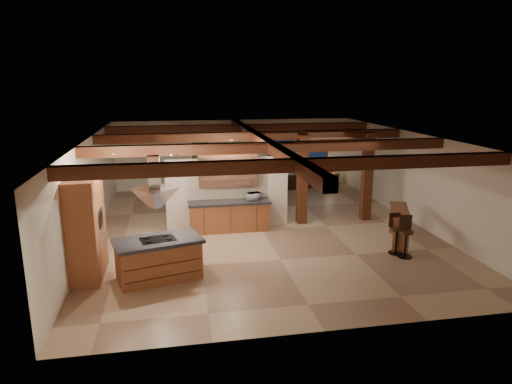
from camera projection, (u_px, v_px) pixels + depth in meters
ground at (262, 230)px, 14.15m from camera, size 12.00×12.00×0.00m
room_walls at (262, 174)px, 13.73m from camera, size 12.00×12.00×12.00m
ceiling_beams at (262, 141)px, 13.50m from camera, size 10.00×12.00×0.28m
timber_posts at (335, 168)px, 14.65m from camera, size 2.50×0.30×2.90m
partition_wall at (228, 193)px, 14.19m from camera, size 3.80×0.18×2.20m
pantry_cabinet at (87, 227)px, 10.57m from camera, size 0.67×1.60×2.40m
back_counter at (229, 216)px, 13.97m from camera, size 2.50×0.66×0.94m
upper_display_cabinet at (228, 171)px, 13.84m from camera, size 1.80×0.36×0.95m
range_hood at (156, 205)px, 10.26m from camera, size 1.10×1.10×1.40m
back_windows at (299, 151)px, 19.96m from camera, size 2.70×0.07×1.70m
framed_art at (200, 149)px, 19.16m from camera, size 0.65×0.05×0.85m
recessed_cans at (176, 149)px, 11.18m from camera, size 3.16×2.46×0.03m
kitchen_island at (159, 259)px, 10.57m from camera, size 2.17×1.52×0.98m
dining_table at (254, 201)px, 16.29m from camera, size 1.84×1.14×0.62m
sofa at (297, 180)px, 19.80m from camera, size 2.22×1.30×0.61m
microwave at (254, 196)px, 13.97m from camera, size 0.47×0.37×0.23m
bar_counter at (399, 220)px, 12.89m from camera, size 1.17×1.89×0.97m
side_table at (331, 180)px, 19.93m from camera, size 0.58×0.58×0.60m
table_lamp at (332, 168)px, 19.80m from camera, size 0.28×0.28×0.33m
bar_stool_a at (396, 233)px, 12.12m from camera, size 0.38×0.38×1.09m
bar_stool_b at (406, 236)px, 11.88m from camera, size 0.39×0.41×1.10m
dining_chairs at (254, 194)px, 16.22m from camera, size 2.30×2.30×1.17m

